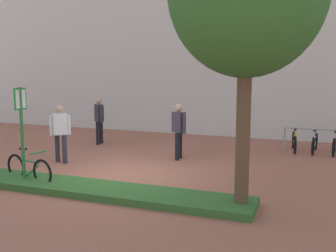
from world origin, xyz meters
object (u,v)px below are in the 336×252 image
at_px(parking_sign_post, 21,121).
at_px(bike_at_sign, 29,169).
at_px(person_suited_dark, 179,128).
at_px(person_suited_navy, 99,118).
at_px(bike_rack_cluster, 325,143).
at_px(person_shirt_blue, 60,130).
at_px(bollard_steel, 245,142).

relative_size(parking_sign_post, bike_at_sign, 1.43).
xyz_separation_m(person_suited_dark, person_suited_navy, (-3.56, 1.31, 0.00)).
bearing_deg(bike_rack_cluster, person_shirt_blue, -150.63).
distance_m(person_suited_dark, person_shirt_blue, 3.55).
bearing_deg(person_shirt_blue, bollard_steel, 29.47).
distance_m(bike_rack_cluster, person_shirt_blue, 8.53).
bearing_deg(parking_sign_post, person_shirt_blue, 102.75).
xyz_separation_m(bike_rack_cluster, bollard_steel, (-2.42, -1.35, 0.10)).
relative_size(bike_rack_cluster, bollard_steel, 2.95).
bearing_deg(bollard_steel, bike_at_sign, -132.52).
bearing_deg(person_suited_navy, parking_sign_post, -80.00).
bearing_deg(person_shirt_blue, parking_sign_post, -77.25).
bearing_deg(person_shirt_blue, bike_rack_cluster, 29.37).
height_order(bike_rack_cluster, person_suited_navy, person_suited_navy).
distance_m(bike_rack_cluster, person_suited_dark, 5.00).
bearing_deg(person_suited_dark, bike_at_sign, -125.33).
xyz_separation_m(bollard_steel, person_shirt_blue, (-4.99, -2.82, 0.53)).
xyz_separation_m(bike_rack_cluster, person_shirt_blue, (-7.41, -4.17, 0.64)).
height_order(person_suited_dark, person_suited_navy, same).
bearing_deg(person_suited_dark, person_suited_navy, 159.72).
height_order(bike_at_sign, person_suited_navy, person_suited_navy).
bearing_deg(bollard_steel, person_suited_dark, -147.58).
bearing_deg(person_suited_navy, bike_rack_cluster, 8.77).
bearing_deg(parking_sign_post, person_suited_dark, 55.39).
bearing_deg(person_suited_navy, bike_at_sign, -79.45).
distance_m(parking_sign_post, person_suited_dark, 4.70).
height_order(person_suited_dark, person_shirt_blue, same).
bearing_deg(bike_at_sign, bollard_steel, 47.48).
xyz_separation_m(parking_sign_post, person_suited_navy, (-0.91, 5.15, -0.56)).
bearing_deg(bollard_steel, person_shirt_blue, -150.53).
distance_m(person_suited_dark, person_suited_navy, 3.79).
relative_size(bike_rack_cluster, person_shirt_blue, 1.54).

